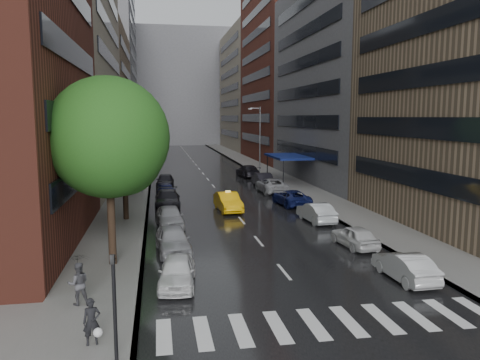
# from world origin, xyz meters

# --- Properties ---
(ground) EXTENTS (220.00, 220.00, 0.00)m
(ground) POSITION_xyz_m (0.00, 0.00, 0.00)
(ground) COLOR gray
(ground) RESTS_ON ground
(road) EXTENTS (14.00, 140.00, 0.01)m
(road) POSITION_xyz_m (0.00, 50.00, 0.01)
(road) COLOR black
(road) RESTS_ON ground
(sidewalk_left) EXTENTS (4.00, 140.00, 0.15)m
(sidewalk_left) POSITION_xyz_m (-9.00, 50.00, 0.07)
(sidewalk_left) COLOR gray
(sidewalk_left) RESTS_ON ground
(sidewalk_right) EXTENTS (4.00, 140.00, 0.15)m
(sidewalk_right) POSITION_xyz_m (9.00, 50.00, 0.07)
(sidewalk_right) COLOR gray
(sidewalk_right) RESTS_ON ground
(crosswalk) EXTENTS (13.15, 2.80, 0.01)m
(crosswalk) POSITION_xyz_m (0.20, -2.00, 0.01)
(crosswalk) COLOR silver
(crosswalk) RESTS_ON ground
(buildings_left) EXTENTS (8.00, 108.00, 38.00)m
(buildings_left) POSITION_xyz_m (-15.00, 58.79, 15.99)
(buildings_left) COLOR maroon
(buildings_left) RESTS_ON ground
(buildings_right) EXTENTS (8.05, 109.10, 36.00)m
(buildings_right) POSITION_xyz_m (15.00, 56.70, 15.03)
(buildings_right) COLOR #937A5B
(buildings_right) RESTS_ON ground
(building_far) EXTENTS (40.00, 14.00, 32.00)m
(building_far) POSITION_xyz_m (0.00, 118.00, 16.00)
(building_far) COLOR slate
(building_far) RESTS_ON ground
(tree_near) EXTENTS (6.18, 6.18, 9.84)m
(tree_near) POSITION_xyz_m (-8.60, 6.45, 6.74)
(tree_near) COLOR #382619
(tree_near) RESTS_ON ground
(tree_mid) EXTENTS (5.30, 5.30, 8.44)m
(tree_mid) POSITION_xyz_m (-8.60, 17.44, 5.78)
(tree_mid) COLOR #382619
(tree_mid) RESTS_ON ground
(tree_far) EXTENTS (5.23, 5.23, 8.33)m
(tree_far) POSITION_xyz_m (-8.60, 31.25, 5.70)
(tree_far) COLOR #382619
(tree_far) RESTS_ON ground
(taxi) EXTENTS (1.97, 4.82, 1.56)m
(taxi) POSITION_xyz_m (-0.47, 19.79, 0.78)
(taxi) COLOR #FBB60D
(taxi) RESTS_ON ground
(parked_cars_left) EXTENTS (2.23, 35.45, 1.54)m
(parked_cars_left) POSITION_xyz_m (-5.40, 18.85, 0.75)
(parked_cars_left) COLOR white
(parked_cars_left) RESTS_ON ground
(parked_cars_right) EXTENTS (2.75, 44.35, 1.57)m
(parked_cars_right) POSITION_xyz_m (5.40, 24.86, 0.74)
(parked_cars_right) COLOR #BDBDBD
(parked_cars_right) RESTS_ON ground
(ped_bag_walker) EXTENTS (0.68, 0.51, 1.61)m
(ped_bag_walker) POSITION_xyz_m (-8.47, -2.49, 0.92)
(ped_bag_walker) COLOR black
(ped_bag_walker) RESTS_ON sidewalk_left
(ped_black_umbrella) EXTENTS (0.98, 0.98, 2.09)m
(ped_black_umbrella) POSITION_xyz_m (-9.48, 1.14, 1.38)
(ped_black_umbrella) COLOR #48474C
(ped_black_umbrella) RESTS_ON sidewalk_left
(traffic_light) EXTENTS (0.18, 0.15, 3.45)m
(traffic_light) POSITION_xyz_m (-7.60, -3.70, 2.23)
(traffic_light) COLOR black
(traffic_light) RESTS_ON sidewalk_left
(street_lamp_left) EXTENTS (1.74, 0.22, 9.00)m
(street_lamp_left) POSITION_xyz_m (-7.72, 30.00, 4.89)
(street_lamp_left) COLOR gray
(street_lamp_left) RESTS_ON sidewalk_left
(street_lamp_right) EXTENTS (1.74, 0.22, 9.00)m
(street_lamp_right) POSITION_xyz_m (7.72, 45.00, 4.89)
(street_lamp_right) COLOR gray
(street_lamp_right) RESTS_ON sidewalk_right
(awning) EXTENTS (4.00, 8.00, 3.12)m
(awning) POSITION_xyz_m (8.98, 35.00, 3.13)
(awning) COLOR navy
(awning) RESTS_ON sidewalk_right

